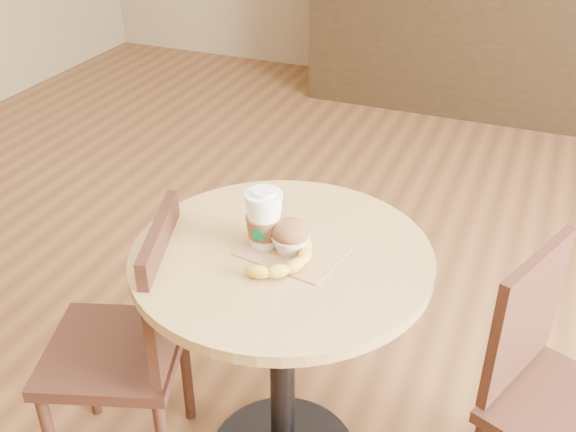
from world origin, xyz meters
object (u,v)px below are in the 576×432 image
(chair_left, at_px, (133,340))
(muffin, at_px, (290,236))
(coffee_cup, at_px, (264,221))
(cafe_table, at_px, (282,315))
(chair_right, at_px, (552,390))
(banana, at_px, (288,255))

(chair_left, xyz_separation_m, muffin, (0.40, 0.15, 0.34))
(chair_left, relative_size, coffee_cup, 5.30)
(coffee_cup, distance_m, muffin, 0.08)
(cafe_table, height_order, coffee_cup, coffee_cup)
(cafe_table, relative_size, chair_right, 0.93)
(coffee_cup, bearing_deg, cafe_table, -20.07)
(muffin, height_order, banana, muffin)
(cafe_table, relative_size, chair_left, 0.91)
(chair_left, relative_size, banana, 3.46)
(cafe_table, bearing_deg, coffee_cup, 165.57)
(chair_left, bearing_deg, chair_right, 84.43)
(chair_right, bearing_deg, coffee_cup, 118.65)
(chair_right, bearing_deg, muffin, 119.78)
(coffee_cup, xyz_separation_m, banana, (0.08, -0.05, -0.05))
(banana, bearing_deg, chair_right, 26.22)
(chair_left, relative_size, muffin, 8.65)
(chair_left, distance_m, muffin, 0.55)
(cafe_table, xyz_separation_m, chair_right, (0.68, 0.11, -0.11))
(coffee_cup, relative_size, muffin, 1.63)
(muffin, bearing_deg, coffee_cup, 176.44)
(cafe_table, relative_size, muffin, 7.87)
(chair_right, relative_size, muffin, 8.43)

